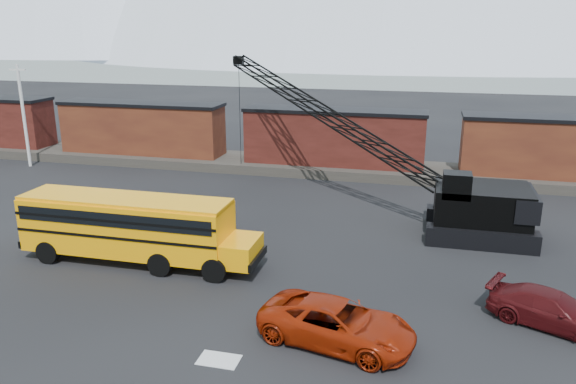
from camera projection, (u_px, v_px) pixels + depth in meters
name	position (u px, v px, depth m)	size (l,w,h in m)	color
ground	(243.00, 304.00, 22.79)	(160.00, 160.00, 0.00)	black
gravel_berm	(334.00, 168.00, 43.14)	(120.00, 5.00, 0.70)	#48433B
boxcar_west_near	(142.00, 128.00, 46.19)	(13.70, 3.10, 4.17)	#441C13
boxcar_mid	(334.00, 137.00, 42.45)	(13.70, 3.10, 4.17)	#541D17
boxcar_east_near	(563.00, 148.00, 38.72)	(13.70, 3.10, 4.17)	#441C13
utility_pole	(24.00, 115.00, 43.94)	(1.40, 0.24, 8.00)	silver
snow_patch	(219.00, 360.00, 18.95)	(1.40, 0.90, 0.02)	silver
school_bus	(133.00, 226.00, 26.34)	(11.65, 2.65, 3.19)	#FFA005
red_pickup	(337.00, 323.00, 19.79)	(2.56, 5.55, 1.54)	#951F07
maroon_suv	(552.00, 309.00, 20.95)	(1.88, 4.61, 1.34)	#410B0E
crawler_crane	(330.00, 117.00, 35.14)	(19.95, 12.50, 8.93)	black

